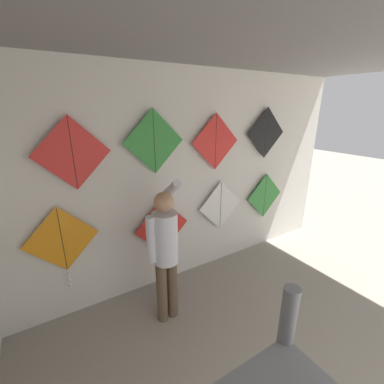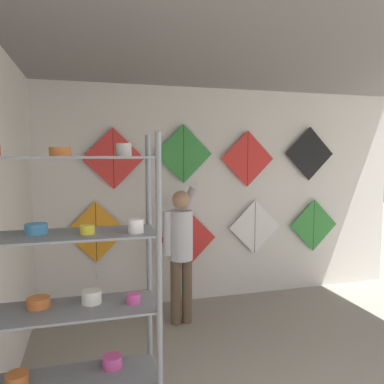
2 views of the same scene
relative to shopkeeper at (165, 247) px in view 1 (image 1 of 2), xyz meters
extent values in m
cube|color=silver|center=(0.65, 0.67, 0.48)|extent=(5.39, 0.06, 2.80)
cube|color=gray|center=(0.65, -1.37, 1.90)|extent=(5.39, 4.83, 0.04)
cylinder|color=brown|center=(-0.07, -0.01, -0.55)|extent=(0.12, 0.12, 0.75)
cylinder|color=brown|center=(0.07, -0.01, -0.55)|extent=(0.12, 0.12, 0.75)
cylinder|color=silver|center=(0.00, -0.01, 0.11)|extent=(0.27, 0.27, 0.56)
sphere|color=tan|center=(0.00, -0.01, 0.51)|extent=(0.20, 0.20, 0.20)
cylinder|color=silver|center=(-0.16, -0.02, 0.14)|extent=(0.09, 0.09, 0.50)
cylinder|color=silver|center=(0.16, 0.20, 0.53)|extent=(0.09, 0.46, 0.36)
cube|color=orange|center=(-0.92, 0.58, 0.08)|extent=(0.75, 0.01, 0.75)
cylinder|color=black|center=(-0.92, 0.58, 0.08)|extent=(0.01, 0.01, 0.71)
sphere|color=white|center=(-0.92, 0.57, -0.35)|extent=(0.04, 0.04, 0.04)
sphere|color=white|center=(-0.92, 0.57, -0.42)|extent=(0.04, 0.04, 0.04)
sphere|color=white|center=(-0.92, 0.57, -0.49)|extent=(0.04, 0.04, 0.04)
cube|color=red|center=(0.24, 0.58, -0.07)|extent=(0.75, 0.01, 0.75)
cylinder|color=black|center=(0.24, 0.58, -0.07)|extent=(0.01, 0.01, 0.71)
cube|color=white|center=(1.18, 0.58, 0.03)|extent=(0.75, 0.01, 0.75)
cylinder|color=black|center=(1.18, 0.58, 0.03)|extent=(0.01, 0.01, 0.71)
cube|color=#338C38|center=(2.10, 0.58, 0.01)|extent=(0.75, 0.01, 0.75)
cylinder|color=black|center=(2.10, 0.58, 0.01)|extent=(0.01, 0.01, 0.71)
cube|color=red|center=(-0.70, 0.58, 0.97)|extent=(0.75, 0.01, 0.75)
cylinder|color=black|center=(-0.70, 0.58, 0.97)|extent=(0.01, 0.01, 0.71)
cube|color=#338C38|center=(0.18, 0.58, 1.03)|extent=(0.75, 0.01, 0.75)
cylinder|color=black|center=(0.18, 0.58, 1.03)|extent=(0.01, 0.01, 0.71)
cube|color=red|center=(1.06, 0.58, 0.96)|extent=(0.75, 0.01, 0.75)
cylinder|color=black|center=(1.06, 0.58, 0.96)|extent=(0.01, 0.01, 0.71)
cube|color=black|center=(2.00, 0.58, 1.03)|extent=(0.75, 0.01, 0.75)
cylinder|color=black|center=(2.00, 0.58, 1.03)|extent=(0.01, 0.01, 0.71)
camera|label=1|loc=(-1.01, -2.19, 1.42)|focal=24.00mm
camera|label=2|loc=(-0.99, -4.06, 1.00)|focal=35.00mm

